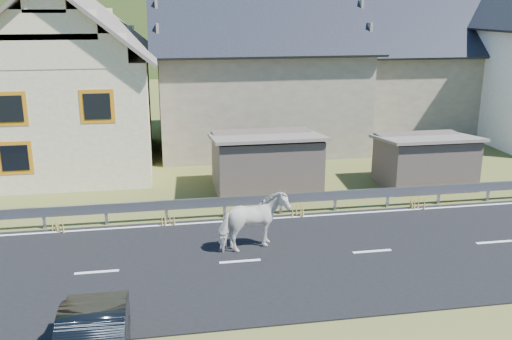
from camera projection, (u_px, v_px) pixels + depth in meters
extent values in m
plane|color=#3F4619|center=(372.00, 253.00, 17.06)|extent=(160.00, 160.00, 0.00)
cube|color=black|center=(372.00, 252.00, 17.05)|extent=(60.00, 7.00, 0.04)
cube|color=silver|center=(372.00, 251.00, 17.05)|extent=(60.00, 6.60, 0.01)
cube|color=#93969B|center=(335.00, 195.00, 20.38)|extent=(28.00, 0.08, 0.34)
cube|color=#93969B|center=(44.00, 219.00, 18.80)|extent=(0.10, 0.06, 0.70)
cube|color=#93969B|center=(106.00, 215.00, 19.14)|extent=(0.10, 0.06, 0.70)
cube|color=#93969B|center=(166.00, 211.00, 19.47)|extent=(0.10, 0.06, 0.70)
cube|color=#93969B|center=(224.00, 208.00, 19.80)|extent=(0.10, 0.06, 0.70)
cube|color=#93969B|center=(281.00, 205.00, 20.13)|extent=(0.10, 0.06, 0.70)
cube|color=#93969B|center=(335.00, 201.00, 20.46)|extent=(0.10, 0.06, 0.70)
cube|color=#93969B|center=(388.00, 198.00, 20.79)|extent=(0.10, 0.06, 0.70)
cube|color=#93969B|center=(439.00, 195.00, 21.12)|extent=(0.10, 0.06, 0.70)
cube|color=#93969B|center=(488.00, 192.00, 21.45)|extent=(0.10, 0.06, 0.70)
cube|color=brown|center=(266.00, 163.00, 22.57)|extent=(4.30, 3.30, 2.40)
cube|color=brown|center=(425.00, 162.00, 23.20)|extent=(3.80, 2.90, 2.20)
cube|color=#FDEDBB|center=(72.00, 110.00, 26.06)|extent=(7.00, 9.00, 5.00)
cube|color=orange|center=(9.00, 109.00, 21.28)|extent=(1.30, 0.12, 1.30)
cube|color=orange|center=(97.00, 106.00, 21.81)|extent=(1.30, 0.12, 1.30)
cube|color=orange|center=(15.00, 158.00, 21.81)|extent=(1.30, 0.12, 1.30)
cube|color=gray|center=(23.00, 18.00, 26.01)|extent=(0.70, 0.70, 2.40)
cube|color=gray|center=(254.00, 95.00, 30.39)|extent=(10.00, 9.00, 5.00)
cube|color=gray|center=(414.00, 89.00, 33.99)|extent=(9.00, 8.00, 4.60)
ellipsoid|color=#2B4019|center=(190.00, 88.00, 193.74)|extent=(440.00, 280.00, 260.00)
imported|color=silver|center=(253.00, 222.00, 16.96)|extent=(1.54, 2.28, 1.77)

